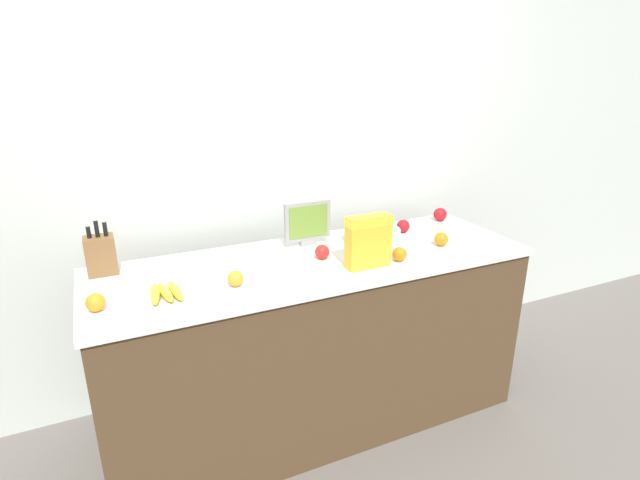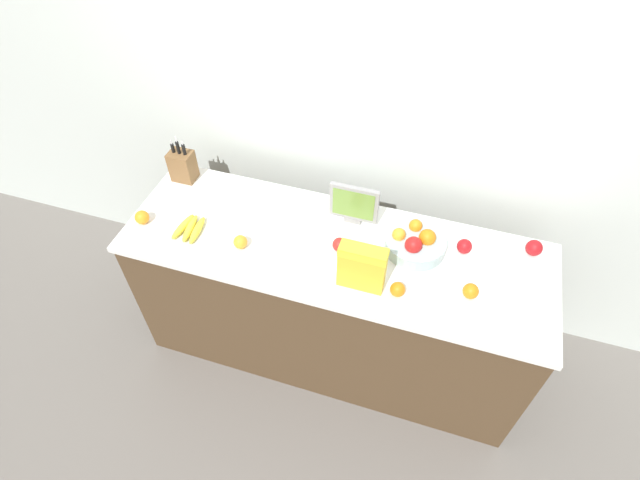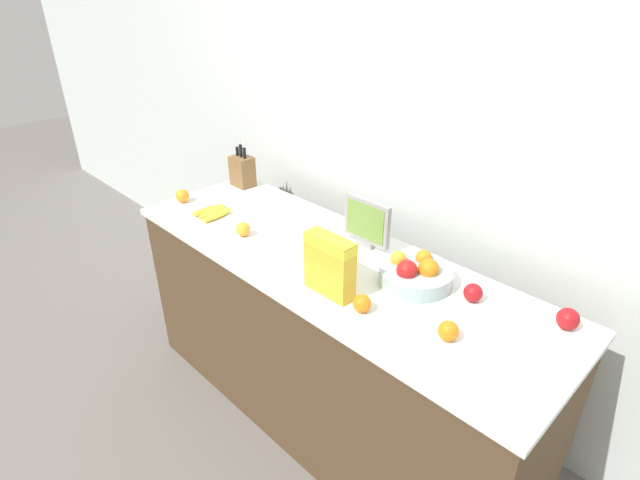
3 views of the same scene
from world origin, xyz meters
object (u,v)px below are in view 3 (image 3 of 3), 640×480
object	(u,v)px
banana_bunch	(213,212)
orange_mid_right	(243,229)
apple_near_bananas	(333,255)
knife_block	(242,171)
orange_mid_left	(448,331)
small_monitor	(367,222)
apple_rear	(568,319)
apple_by_knife_block	(473,293)
orange_near_bowl	(182,196)
fruit_bowl	(415,273)
orange_back_center	(362,303)
cereal_box	(330,263)

from	to	relation	value
banana_bunch	orange_mid_right	world-z (taller)	orange_mid_right
banana_bunch	apple_near_bananas	distance (m)	0.75
knife_block	orange_mid_left	xyz separation A→B (m)	(1.59, -0.34, -0.05)
small_monitor	orange_mid_left	size ratio (longest dim) A/B	3.44
apple_rear	apple_by_knife_block	size ratio (longest dim) A/B	1.09
orange_mid_right	orange_near_bowl	distance (m)	0.54
orange_mid_left	orange_near_bowl	distance (m)	1.64
fruit_bowl	orange_mid_left	size ratio (longest dim) A/B	4.13
knife_block	apple_near_bananas	bearing A→B (deg)	-14.62
orange_back_center	apple_rear	bearing A→B (deg)	37.35
fruit_bowl	orange_back_center	world-z (taller)	fruit_bowl
cereal_box	apple_by_knife_block	world-z (taller)	cereal_box
banana_bunch	apple_near_bananas	xyz separation A→B (m)	(0.75, 0.11, 0.02)
fruit_bowl	apple_by_knife_block	distance (m)	0.23
small_monitor	orange_back_center	bearing A→B (deg)	-51.01
small_monitor	apple_rear	world-z (taller)	small_monitor
apple_rear	banana_bunch	bearing A→B (deg)	-167.45
orange_mid_left	small_monitor	bearing A→B (deg)	154.59
apple_by_knife_block	apple_rear	bearing A→B (deg)	15.42
apple_rear	orange_back_center	bearing A→B (deg)	-142.65
fruit_bowl	banana_bunch	xyz separation A→B (m)	(-1.09, -0.22, -0.02)
fruit_bowl	apple_by_knife_block	bearing A→B (deg)	12.95
fruit_bowl	cereal_box	bearing A→B (deg)	-123.76
orange_mid_right	cereal_box	bearing A→B (deg)	-4.36
orange_back_center	orange_near_bowl	size ratio (longest dim) A/B	0.96
small_monitor	fruit_bowl	xyz separation A→B (m)	(0.33, -0.09, -0.08)
orange_mid_left	apple_rear	bearing A→B (deg)	53.21
apple_near_bananas	orange_near_bowl	size ratio (longest dim) A/B	0.98
cereal_box	apple_near_bananas	size ratio (longest dim) A/B	3.46
apple_by_knife_block	apple_near_bananas	distance (m)	0.60
apple_by_knife_block	orange_near_bowl	world-z (taller)	same
cereal_box	apple_by_knife_block	size ratio (longest dim) A/B	3.36
knife_block	fruit_bowl	distance (m)	1.32
small_monitor	orange_back_center	size ratio (longest dim) A/B	3.57
banana_bunch	orange_near_bowl	xyz separation A→B (m)	(-0.26, -0.02, 0.02)
apple_by_knife_block	orange_back_center	world-z (taller)	apple_by_knife_block
fruit_bowl	apple_by_knife_block	world-z (taller)	fruit_bowl
banana_bunch	orange_back_center	size ratio (longest dim) A/B	2.76
small_monitor	apple_near_bananas	size ratio (longest dim) A/B	3.50
apple_rear	orange_mid_left	bearing A→B (deg)	-126.79
fruit_bowl	orange_mid_left	xyz separation A→B (m)	(0.29, -0.21, -0.01)
apple_near_bananas	orange_mid_left	bearing A→B (deg)	-8.21
orange_mid_left	orange_mid_right	world-z (taller)	orange_mid_left
knife_block	small_monitor	size ratio (longest dim) A/B	1.13
fruit_bowl	orange_back_center	xyz separation A→B (m)	(-0.02, -0.30, -0.01)
apple_rear	orange_near_bowl	xyz separation A→B (m)	(-1.90, -0.38, -0.00)
knife_block	fruit_bowl	world-z (taller)	knife_block
cereal_box	orange_near_bowl	size ratio (longest dim) A/B	3.37
apple_by_knife_block	orange_mid_left	xyz separation A→B (m)	(0.06, -0.26, -0.00)
apple_near_bananas	cereal_box	bearing A→B (deg)	-49.32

